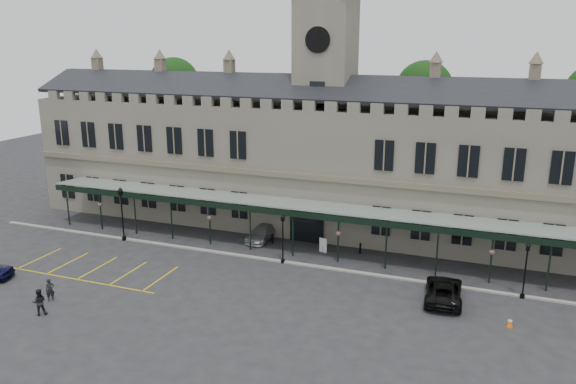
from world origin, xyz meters
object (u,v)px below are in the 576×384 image
(station_building, at_px, (324,162))
(sign_board, at_px, (323,245))
(car_taxi, at_px, (262,233))
(person_a, at_px, (50,290))
(clock_tower, at_px, (325,93))
(lamp_post_mid, at_px, (283,234))
(person_b, at_px, (39,302))
(lamp_post_left, at_px, (122,209))
(traffic_cone, at_px, (510,322))
(lamp_post_right, at_px, (526,265))
(car_van, at_px, (444,290))

(station_building, distance_m, sign_board, 9.38)
(car_taxi, bearing_deg, person_a, -116.50)
(clock_tower, relative_size, lamp_post_mid, 5.74)
(car_taxi, relative_size, person_b, 2.47)
(sign_board, distance_m, person_a, 22.12)
(lamp_post_left, height_order, traffic_cone, lamp_post_left)
(clock_tower, xyz_separation_m, person_a, (-13.20, -22.98, -12.29))
(lamp_post_right, height_order, car_taxi, lamp_post_right)
(station_building, xyz_separation_m, person_a, (-13.20, -22.90, -5.64))
(clock_tower, relative_size, car_taxi, 5.41)
(lamp_post_left, xyz_separation_m, car_van, (29.02, -2.35, -2.28))
(lamp_post_left, bearing_deg, car_taxi, 21.31)
(car_van, bearing_deg, clock_tower, -49.58)
(lamp_post_left, bearing_deg, lamp_post_mid, 0.37)
(station_building, height_order, person_a, station_building)
(person_b, bearing_deg, person_a, -104.42)
(car_van, distance_m, person_a, 28.03)
(station_building, bearing_deg, person_b, -116.34)
(lamp_post_right, distance_m, car_taxi, 22.94)
(lamp_post_left, distance_m, person_b, 14.87)
(car_taxi, height_order, person_b, person_b)
(traffic_cone, distance_m, car_taxi, 23.51)
(lamp_post_mid, height_order, car_van, lamp_post_mid)
(clock_tower, relative_size, person_b, 13.34)
(station_building, relative_size, sign_board, 46.44)
(person_b, bearing_deg, lamp_post_right, 165.69)
(traffic_cone, height_order, person_b, person_b)
(lamp_post_mid, height_order, sign_board, lamp_post_mid)
(lamp_post_left, relative_size, person_b, 2.76)
(clock_tower, distance_m, person_b, 30.35)
(car_taxi, xyz_separation_m, person_a, (-9.14, -16.96, 0.16))
(car_van, bearing_deg, person_a, 16.29)
(traffic_cone, bearing_deg, station_building, 138.51)
(station_building, height_order, lamp_post_mid, station_building)
(car_van, bearing_deg, station_building, -49.39)
(lamp_post_mid, bearing_deg, station_building, 88.70)
(station_building, relative_size, lamp_post_mid, 13.88)
(lamp_post_mid, bearing_deg, lamp_post_right, -0.31)
(station_building, relative_size, clock_tower, 2.42)
(traffic_cone, height_order, sign_board, sign_board)
(lamp_post_right, bearing_deg, sign_board, 167.44)
(clock_tower, xyz_separation_m, lamp_post_mid, (-0.24, -10.58, -10.55))
(lamp_post_left, bearing_deg, person_a, -77.07)
(sign_board, relative_size, car_taxi, 0.28)
(traffic_cone, xyz_separation_m, person_a, (-30.65, -7.47, 0.51))
(clock_tower, relative_size, lamp_post_left, 4.84)
(car_taxi, bearing_deg, station_building, 57.43)
(car_van, bearing_deg, lamp_post_right, -160.69)
(clock_tower, height_order, person_a, clock_tower)
(lamp_post_left, relative_size, lamp_post_right, 1.19)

